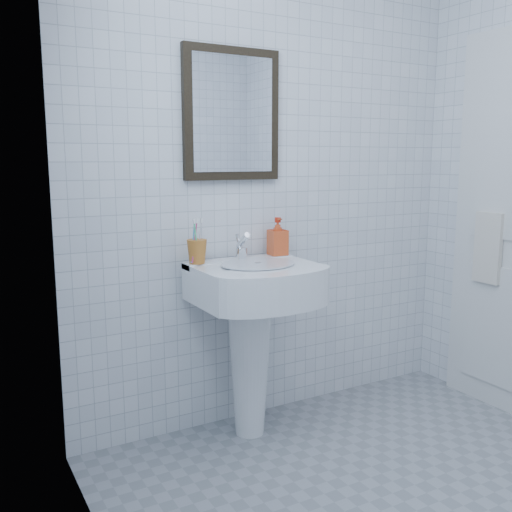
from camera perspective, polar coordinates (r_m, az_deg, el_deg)
wall_back at (r=2.93m, az=1.91°, el=7.91°), size 2.20×0.02×2.50m
wall_left at (r=1.38m, az=-11.41°, el=5.69°), size 0.02×2.40×2.50m
washbasin at (r=2.73m, az=-0.40°, el=-6.43°), size 0.56×0.41×0.87m
faucet at (r=2.74m, az=-1.45°, el=0.77°), size 0.06×0.12×0.14m
toothbrush_cup at (r=2.65m, az=-5.92°, el=0.44°), size 0.12×0.12×0.11m
soap_dispenser at (r=2.86m, az=2.18°, el=1.96°), size 0.09×0.09×0.19m
wall_mirror at (r=2.80m, az=-2.42°, el=13.97°), size 0.50×0.04×0.62m
towel_ring at (r=3.29m, az=22.60°, el=3.88°), size 0.01×0.18×0.18m
hand_towel at (r=3.30m, az=22.18°, el=0.75°), size 0.03×0.16×0.38m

